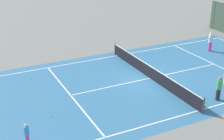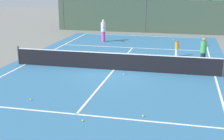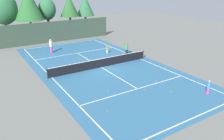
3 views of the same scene
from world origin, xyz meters
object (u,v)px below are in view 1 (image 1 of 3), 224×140
object	(u,v)px
player_0	(210,41)
tennis_ball_4	(90,110)
player_2	(219,88)
tennis_ball_7	(201,97)
tennis_ball_1	(72,79)
tennis_ball_0	(51,116)
tennis_ball_3	(65,99)
player_3	(27,134)
tennis_ball_9	(163,78)
tennis_ball_6	(194,96)
tennis_ball_2	(30,78)
tennis_ball_8	(146,83)

from	to	relation	value
player_0	tennis_ball_4	bearing A→B (deg)	-69.91
player_2	tennis_ball_7	xyz separation A→B (m)	(-0.75, -0.73, -0.84)
tennis_ball_4	tennis_ball_1	bearing A→B (deg)	172.68
tennis_ball_0	tennis_ball_3	size ratio (longest dim) A/B	1.00
tennis_ball_4	tennis_ball_7	bearing A→B (deg)	77.11
player_2	tennis_ball_0	size ratio (longest dim) A/B	25.63
tennis_ball_0	player_0	bearing A→B (deg)	106.07
player_3	tennis_ball_9	world-z (taller)	player_3
player_2	tennis_ball_3	distance (m)	10.15
player_3	player_0	bearing A→B (deg)	110.64
tennis_ball_6	tennis_ball_7	distance (m)	0.48
player_2	tennis_ball_2	distance (m)	13.77
tennis_ball_1	tennis_ball_3	distance (m)	3.19
tennis_ball_4	tennis_ball_8	world-z (taller)	same
player_0	tennis_ball_0	bearing A→B (deg)	-73.93
player_3	tennis_ball_9	bearing A→B (deg)	108.96
player_3	tennis_ball_2	bearing A→B (deg)	166.11
player_2	player_3	xyz separation A→B (m)	(-0.70, -12.40, -0.23)
tennis_ball_1	tennis_ball_3	xyz separation A→B (m)	(2.80, -1.52, 0.00)
tennis_ball_3	tennis_ball_8	world-z (taller)	same
tennis_ball_4	tennis_ball_7	distance (m)	7.62
tennis_ball_1	tennis_ball_0	bearing A→B (deg)	-33.89
player_2	tennis_ball_1	size ratio (longest dim) A/B	25.63
player_2	player_0	bearing A→B (deg)	141.07
tennis_ball_3	tennis_ball_9	size ratio (longest dim) A/B	1.00
tennis_ball_8	tennis_ball_2	bearing A→B (deg)	-123.18
tennis_ball_1	tennis_ball_6	distance (m)	8.97
tennis_ball_7	tennis_ball_9	bearing A→B (deg)	-172.57
tennis_ball_0	tennis_ball_3	xyz separation A→B (m)	(-1.61, 1.44, 0.00)
tennis_ball_7	tennis_ball_9	xyz separation A→B (m)	(-3.79, -0.49, 0.00)
tennis_ball_2	tennis_ball_3	xyz separation A→B (m)	(4.55, 1.27, 0.00)
tennis_ball_4	tennis_ball_8	size ratio (longest dim) A/B	1.00
tennis_ball_6	tennis_ball_0	bearing A→B (deg)	-100.85
player_0	player_2	size ratio (longest dim) A/B	1.09
tennis_ball_1	tennis_ball_8	world-z (taller)	same
tennis_ball_1	tennis_ball_8	size ratio (longest dim) A/B	1.00
player_2	tennis_ball_4	distance (m)	8.56
tennis_ball_6	tennis_ball_8	world-z (taller)	same
tennis_ball_6	tennis_ball_8	size ratio (longest dim) A/B	1.00
tennis_ball_8	tennis_ball_9	distance (m)	1.72
tennis_ball_4	tennis_ball_9	bearing A→B (deg)	106.74
tennis_ball_0	tennis_ball_9	xyz separation A→B (m)	(-1.64, 9.28, 0.00)
tennis_ball_0	tennis_ball_8	bearing A→B (deg)	99.82
tennis_ball_6	tennis_ball_7	bearing A→B (deg)	45.79
player_2	tennis_ball_6	xyz separation A→B (m)	(-1.09, -1.08, -0.84)
tennis_ball_1	tennis_ball_2	bearing A→B (deg)	-122.11
player_2	tennis_ball_8	world-z (taller)	player_2
tennis_ball_7	tennis_ball_8	bearing A→B (deg)	-147.81
player_0	tennis_ball_6	xyz separation A→B (m)	(6.63, -7.31, -0.92)
tennis_ball_3	tennis_ball_8	bearing A→B (deg)	87.22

